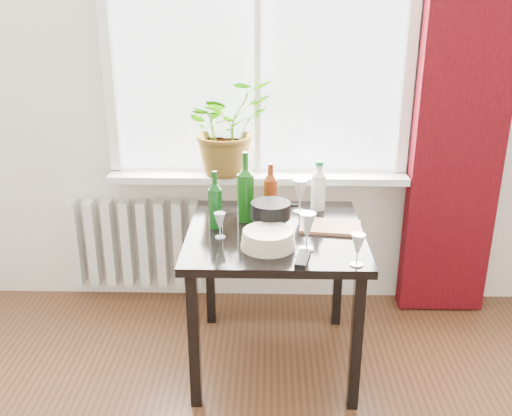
{
  "coord_description": "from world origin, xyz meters",
  "views": [
    {
      "loc": [
        0.07,
        -1.01,
        1.82
      ],
      "look_at": [
        0.01,
        1.55,
        0.86
      ],
      "focal_mm": 40.0,
      "sensor_mm": 36.0,
      "label": 1
    }
  ],
  "objects_px": {
    "potted_plant": "(227,127)",
    "fondue_pot": "(271,217)",
    "wine_bottle_right": "(246,186)",
    "wineglass_back_left": "(245,197)",
    "radiator": "(136,243)",
    "wineglass_back_center": "(300,196)",
    "wine_bottle_left": "(215,199)",
    "wineglass_front_left": "(220,225)",
    "cleaning_bottle": "(318,186)",
    "cutting_board": "(330,227)",
    "tv_remote": "(303,258)",
    "plate_stack": "(268,239)",
    "bottle_amber": "(270,189)",
    "wineglass_far_right": "(358,250)",
    "wineglass_front_right": "(307,231)",
    "table": "(275,248)"
  },
  "relations": [
    {
      "from": "potted_plant",
      "to": "wine_bottle_right",
      "type": "bearing_deg",
      "value": -75.33
    },
    {
      "from": "cleaning_bottle",
      "to": "plate_stack",
      "type": "bearing_deg",
      "value": -117.91
    },
    {
      "from": "bottle_amber",
      "to": "cutting_board",
      "type": "relative_size",
      "value": 0.98
    },
    {
      "from": "potted_plant",
      "to": "fondue_pot",
      "type": "relative_size",
      "value": 2.48
    },
    {
      "from": "plate_stack",
      "to": "cutting_board",
      "type": "relative_size",
      "value": 0.86
    },
    {
      "from": "wine_bottle_left",
      "to": "tv_remote",
      "type": "bearing_deg",
      "value": -41.86
    },
    {
      "from": "radiator",
      "to": "tv_remote",
      "type": "relative_size",
      "value": 4.81
    },
    {
      "from": "wineglass_back_left",
      "to": "plate_stack",
      "type": "height_order",
      "value": "wineglass_back_left"
    },
    {
      "from": "radiator",
      "to": "wineglass_back_center",
      "type": "xyz_separation_m",
      "value": [
        0.98,
        -0.38,
        0.45
      ]
    },
    {
      "from": "wine_bottle_right",
      "to": "wineglass_front_right",
      "type": "distance_m",
      "value": 0.46
    },
    {
      "from": "potted_plant",
      "to": "wineglass_back_center",
      "type": "bearing_deg",
      "value": -41.1
    },
    {
      "from": "wineglass_back_center",
      "to": "cutting_board",
      "type": "bearing_deg",
      "value": -57.17
    },
    {
      "from": "wine_bottle_left",
      "to": "wineglass_back_center",
      "type": "relative_size",
      "value": 1.56
    },
    {
      "from": "wine_bottle_left",
      "to": "wineglass_front_left",
      "type": "bearing_deg",
      "value": -76.12
    },
    {
      "from": "table",
      "to": "cleaning_bottle",
      "type": "xyz_separation_m",
      "value": [
        0.23,
        0.3,
        0.22
      ]
    },
    {
      "from": "bottle_amber",
      "to": "wineglass_back_left",
      "type": "distance_m",
      "value": 0.15
    },
    {
      "from": "bottle_amber",
      "to": "wine_bottle_right",
      "type": "bearing_deg",
      "value": -151.17
    },
    {
      "from": "wineglass_front_left",
      "to": "cutting_board",
      "type": "distance_m",
      "value": 0.55
    },
    {
      "from": "wineglass_front_right",
      "to": "wineglass_back_center",
      "type": "bearing_deg",
      "value": 91.13
    },
    {
      "from": "wineglass_front_right",
      "to": "radiator",
      "type": "bearing_deg",
      "value": 139.46
    },
    {
      "from": "radiator",
      "to": "bottle_amber",
      "type": "relative_size",
      "value": 2.79
    },
    {
      "from": "wineglass_far_right",
      "to": "tv_remote",
      "type": "bearing_deg",
      "value": 169.22
    },
    {
      "from": "wine_bottle_left",
      "to": "wine_bottle_right",
      "type": "relative_size",
      "value": 0.79
    },
    {
      "from": "wineglass_back_center",
      "to": "potted_plant",
      "type": "bearing_deg",
      "value": 138.9
    },
    {
      "from": "wineglass_front_right",
      "to": "wineglass_far_right",
      "type": "distance_m",
      "value": 0.26
    },
    {
      "from": "cleaning_bottle",
      "to": "cutting_board",
      "type": "height_order",
      "value": "cleaning_bottle"
    },
    {
      "from": "radiator",
      "to": "wine_bottle_right",
      "type": "relative_size",
      "value": 2.2
    },
    {
      "from": "bottle_amber",
      "to": "plate_stack",
      "type": "height_order",
      "value": "bottle_amber"
    },
    {
      "from": "wineglass_front_left",
      "to": "tv_remote",
      "type": "relative_size",
      "value": 0.77
    },
    {
      "from": "wineglass_far_right",
      "to": "plate_stack",
      "type": "xyz_separation_m",
      "value": [
        -0.38,
        0.17,
        -0.03
      ]
    },
    {
      "from": "radiator",
      "to": "wineglass_front_right",
      "type": "relative_size",
      "value": 4.42
    },
    {
      "from": "potted_plant",
      "to": "plate_stack",
      "type": "distance_m",
      "value": 0.9
    },
    {
      "from": "radiator",
      "to": "potted_plant",
      "type": "distance_m",
      "value": 0.94
    },
    {
      "from": "wine_bottle_left",
      "to": "cleaning_bottle",
      "type": "bearing_deg",
      "value": 26.5
    },
    {
      "from": "potted_plant",
      "to": "wineglass_far_right",
      "type": "height_order",
      "value": "potted_plant"
    },
    {
      "from": "plate_stack",
      "to": "wineglass_back_left",
      "type": "bearing_deg",
      "value": 106.19
    },
    {
      "from": "bottle_amber",
      "to": "cleaning_bottle",
      "type": "distance_m",
      "value": 0.27
    },
    {
      "from": "radiator",
      "to": "wine_bottle_right",
      "type": "height_order",
      "value": "wine_bottle_right"
    },
    {
      "from": "potted_plant",
      "to": "wineglass_front_left",
      "type": "distance_m",
      "value": 0.76
    },
    {
      "from": "wineglass_back_center",
      "to": "tv_remote",
      "type": "relative_size",
      "value": 1.11
    },
    {
      "from": "plate_stack",
      "to": "wineglass_front_left",
      "type": "bearing_deg",
      "value": 155.53
    },
    {
      "from": "cutting_board",
      "to": "tv_remote",
      "type": "bearing_deg",
      "value": -113.05
    },
    {
      "from": "fondue_pot",
      "to": "tv_remote",
      "type": "xyz_separation_m",
      "value": [
        0.14,
        -0.32,
        -0.07
      ]
    },
    {
      "from": "wineglass_far_right",
      "to": "cutting_board",
      "type": "bearing_deg",
      "value": 100.12
    },
    {
      "from": "radiator",
      "to": "bottle_amber",
      "type": "bearing_deg",
      "value": -27.38
    },
    {
      "from": "wine_bottle_left",
      "to": "wineglass_front_right",
      "type": "height_order",
      "value": "wine_bottle_left"
    },
    {
      "from": "bottle_amber",
      "to": "wineglass_back_center",
      "type": "bearing_deg",
      "value": 18.53
    },
    {
      "from": "wine_bottle_left",
      "to": "wineglass_front_left",
      "type": "xyz_separation_m",
      "value": [
        0.03,
        -0.13,
        -0.08
      ]
    },
    {
      "from": "wine_bottle_right",
      "to": "wineglass_back_left",
      "type": "relative_size",
      "value": 2.03
    },
    {
      "from": "radiator",
      "to": "wineglass_back_left",
      "type": "relative_size",
      "value": 4.47
    }
  ]
}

